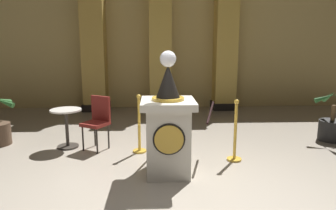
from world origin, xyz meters
The scene contains 12 objects.
ground_plane centered at (0.00, 0.00, 0.00)m, with size 12.82×12.82×0.00m, color #9E9384.
back_wall centered at (0.00, 5.45, 1.79)m, with size 12.82×0.16×3.58m, color tan.
pedestal_clock centered at (0.02, 0.45, 0.69)m, with size 0.77×0.77×1.80m.
stanchion_near centered at (1.14, 0.94, 0.35)m, with size 0.24×0.24×1.02m.
stanchion_far centered at (-0.44, 1.41, 0.36)m, with size 0.24×0.24×1.04m.
velvet_rope centered at (0.35, 1.18, 0.79)m, with size 1.06×1.04×0.22m.
column_left centered at (-1.86, 5.07, 1.71)m, with size 0.75×0.75×3.44m.
column_right centered at (1.86, 5.07, 1.71)m, with size 0.72×0.72×3.44m.
column_centre_rear centered at (0.00, 5.07, 1.71)m, with size 0.74×0.74×3.44m.
potted_palm_right centered at (3.33, 1.93, 0.29)m, with size 0.77×0.76×1.00m.
cafe_table centered at (-1.78, 1.71, 0.46)m, with size 0.56×0.56×0.72m.
cafe_chair_red centered at (-1.20, 1.63, 0.57)m, with size 0.55×0.55×0.96m.
Camera 1 is at (-0.16, -3.85, 1.89)m, focal length 33.14 mm.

